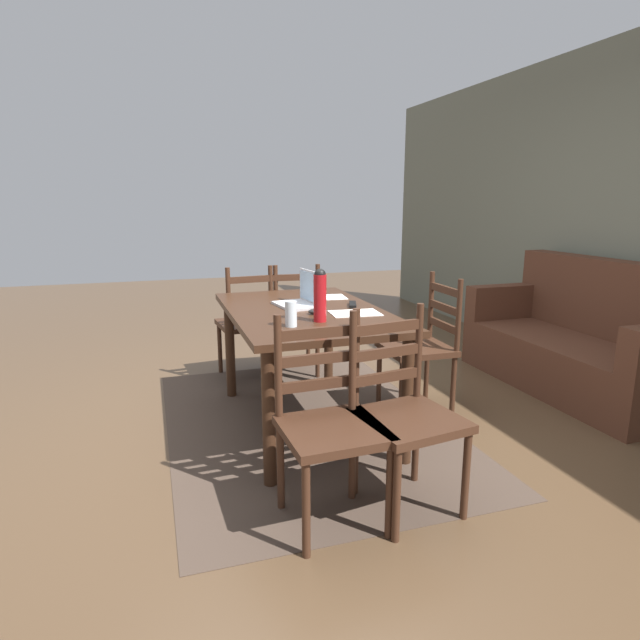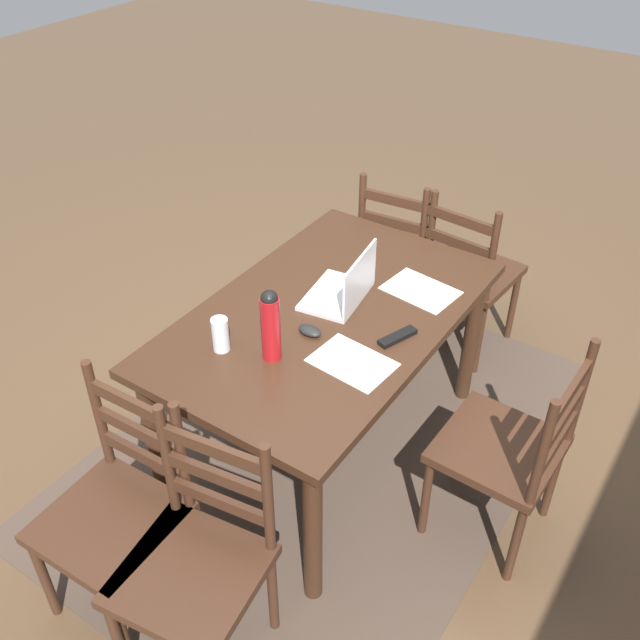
{
  "view_description": "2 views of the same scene",
  "coord_description": "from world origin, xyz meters",
  "px_view_note": "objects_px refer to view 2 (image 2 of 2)",
  "views": [
    {
      "loc": [
        3.12,
        -0.9,
        1.44
      ],
      "look_at": [
        0.07,
        0.08,
        0.72
      ],
      "focal_mm": 29.58,
      "sensor_mm": 36.0,
      "label": 1
    },
    {
      "loc": [
        1.98,
        1.3,
        2.51
      ],
      "look_at": [
        -0.05,
        -0.07,
        0.67
      ],
      "focal_mm": 40.44,
      "sensor_mm": 36.0,
      "label": 2
    }
  ],
  "objects_px": {
    "laptop": "(346,288)",
    "tv_remote": "(398,337)",
    "chair_right_far": "(197,563)",
    "chair_left_near": "(404,253)",
    "dining_table": "(327,331)",
    "chair_right_near": "(118,512)",
    "water_bottle": "(270,324)",
    "chair_left_far": "(467,274)",
    "chair_far_head": "(509,450)",
    "drinking_glass": "(220,335)",
    "computer_mouse": "(310,331)"
  },
  "relations": [
    {
      "from": "chair_right_far",
      "to": "chair_right_near",
      "type": "bearing_deg",
      "value": -90.07
    },
    {
      "from": "dining_table",
      "to": "chair_left_near",
      "type": "xyz_separation_m",
      "value": [
        -1.04,
        -0.18,
        -0.21
      ]
    },
    {
      "from": "chair_left_far",
      "to": "chair_right_far",
      "type": "bearing_deg",
      "value": -0.07
    },
    {
      "from": "tv_remote",
      "to": "chair_left_near",
      "type": "bearing_deg",
      "value": 136.0
    },
    {
      "from": "laptop",
      "to": "water_bottle",
      "type": "xyz_separation_m",
      "value": [
        0.47,
        -0.03,
        0.1
      ]
    },
    {
      "from": "dining_table",
      "to": "drinking_glass",
      "type": "relative_size",
      "value": 10.74
    },
    {
      "from": "dining_table",
      "to": "chair_right_far",
      "type": "height_order",
      "value": "chair_right_far"
    },
    {
      "from": "dining_table",
      "to": "chair_right_far",
      "type": "xyz_separation_m",
      "value": [
        1.04,
        0.18,
        -0.21
      ]
    },
    {
      "from": "chair_right_far",
      "to": "laptop",
      "type": "distance_m",
      "value": 1.23
    },
    {
      "from": "chair_left_far",
      "to": "computer_mouse",
      "type": "height_order",
      "value": "chair_left_far"
    },
    {
      "from": "chair_left_far",
      "to": "computer_mouse",
      "type": "bearing_deg",
      "value": -7.47
    },
    {
      "from": "water_bottle",
      "to": "tv_remote",
      "type": "relative_size",
      "value": 1.76
    },
    {
      "from": "chair_left_near",
      "to": "chair_far_head",
      "type": "distance_m",
      "value": 1.46
    },
    {
      "from": "chair_left_near",
      "to": "chair_left_far",
      "type": "distance_m",
      "value": 0.37
    },
    {
      "from": "chair_left_near",
      "to": "water_bottle",
      "type": "relative_size",
      "value": 3.17
    },
    {
      "from": "chair_right_far",
      "to": "computer_mouse",
      "type": "relative_size",
      "value": 9.5
    },
    {
      "from": "chair_left_far",
      "to": "drinking_glass",
      "type": "xyz_separation_m",
      "value": [
        1.46,
        -0.38,
        0.38
      ]
    },
    {
      "from": "chair_left_near",
      "to": "chair_right_near",
      "type": "distance_m",
      "value": 2.08
    },
    {
      "from": "tv_remote",
      "to": "chair_right_far",
      "type": "bearing_deg",
      "value": -77.98
    },
    {
      "from": "computer_mouse",
      "to": "water_bottle",
      "type": "bearing_deg",
      "value": -9.28
    },
    {
      "from": "chair_left_far",
      "to": "tv_remote",
      "type": "distance_m",
      "value": 1.09
    },
    {
      "from": "chair_far_head",
      "to": "water_bottle",
      "type": "bearing_deg",
      "value": -67.5
    },
    {
      "from": "chair_right_near",
      "to": "chair_far_head",
      "type": "bearing_deg",
      "value": 135.36
    },
    {
      "from": "chair_right_far",
      "to": "tv_remote",
      "type": "height_order",
      "value": "chair_right_far"
    },
    {
      "from": "chair_right_near",
      "to": "water_bottle",
      "type": "distance_m",
      "value": 0.85
    },
    {
      "from": "chair_right_far",
      "to": "water_bottle",
      "type": "bearing_deg",
      "value": -164.26
    },
    {
      "from": "chair_left_near",
      "to": "chair_right_far",
      "type": "bearing_deg",
      "value": 9.9
    },
    {
      "from": "chair_left_far",
      "to": "drinking_glass",
      "type": "distance_m",
      "value": 1.56
    },
    {
      "from": "water_bottle",
      "to": "tv_remote",
      "type": "distance_m",
      "value": 0.51
    },
    {
      "from": "dining_table",
      "to": "chair_right_far",
      "type": "distance_m",
      "value": 1.08
    },
    {
      "from": "chair_left_near",
      "to": "chair_right_near",
      "type": "xyz_separation_m",
      "value": [
        2.08,
        -0.01,
        0.0
      ]
    },
    {
      "from": "chair_right_near",
      "to": "drinking_glass",
      "type": "bearing_deg",
      "value": -178.87
    },
    {
      "from": "dining_table",
      "to": "laptop",
      "type": "relative_size",
      "value": 4.31
    },
    {
      "from": "laptop",
      "to": "chair_right_far",
      "type": "bearing_deg",
      "value": 8.05
    },
    {
      "from": "chair_left_near",
      "to": "dining_table",
      "type": "bearing_deg",
      "value": 9.96
    },
    {
      "from": "chair_right_near",
      "to": "laptop",
      "type": "relative_size",
      "value": 2.72
    },
    {
      "from": "chair_right_far",
      "to": "laptop",
      "type": "bearing_deg",
      "value": -171.95
    },
    {
      "from": "chair_left_near",
      "to": "water_bottle",
      "type": "xyz_separation_m",
      "value": [
        1.39,
        0.17,
        0.47
      ]
    },
    {
      "from": "dining_table",
      "to": "water_bottle",
      "type": "xyz_separation_m",
      "value": [
        0.35,
        -0.01,
        0.25
      ]
    },
    {
      "from": "chair_right_near",
      "to": "chair_right_far",
      "type": "distance_m",
      "value": 0.37
    },
    {
      "from": "laptop",
      "to": "computer_mouse",
      "type": "distance_m",
      "value": 0.28
    },
    {
      "from": "laptop",
      "to": "water_bottle",
      "type": "bearing_deg",
      "value": -3.68
    },
    {
      "from": "chair_far_head",
      "to": "water_bottle",
      "type": "height_order",
      "value": "water_bottle"
    },
    {
      "from": "chair_far_head",
      "to": "drinking_glass",
      "type": "distance_m",
      "value": 1.18
    },
    {
      "from": "chair_left_near",
      "to": "chair_far_head",
      "type": "height_order",
      "value": "same"
    },
    {
      "from": "chair_left_near",
      "to": "chair_far_head",
      "type": "xyz_separation_m",
      "value": [
        1.04,
        1.02,
        0.0
      ]
    },
    {
      "from": "laptop",
      "to": "tv_remote",
      "type": "xyz_separation_m",
      "value": [
        0.11,
        0.31,
        -0.05
      ]
    },
    {
      "from": "laptop",
      "to": "drinking_glass",
      "type": "height_order",
      "value": "laptop"
    },
    {
      "from": "chair_left_far",
      "to": "chair_right_far",
      "type": "height_order",
      "value": "same"
    },
    {
      "from": "chair_left_far",
      "to": "water_bottle",
      "type": "height_order",
      "value": "water_bottle"
    }
  ]
}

